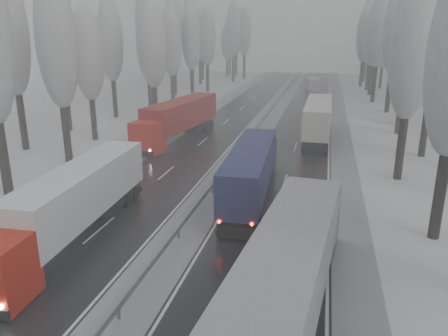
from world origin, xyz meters
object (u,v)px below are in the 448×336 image
at_px(truck_cream_box, 318,116).
at_px(truck_red_red, 178,118).
at_px(truck_red_white, 73,201).
at_px(truck_blue_box, 252,167).
at_px(box_truck_distant, 312,84).
at_px(truck_grey_tarp, 293,263).

xyz_separation_m(truck_cream_box, truck_red_red, (-15.60, -4.79, 0.02)).
bearing_deg(truck_red_white, truck_cream_box, 63.68).
distance_m(truck_blue_box, truck_red_white, 12.94).
relative_size(truck_cream_box, truck_red_white, 1.06).
xyz_separation_m(truck_cream_box, box_truck_distant, (-2.23, 44.15, -1.18)).
xyz_separation_m(truck_blue_box, truck_cream_box, (4.26, 20.96, 0.20)).
xyz_separation_m(truck_blue_box, truck_red_white, (-9.11, -9.18, 0.04)).
bearing_deg(truck_cream_box, box_truck_distant, 93.30).
height_order(truck_blue_box, truck_red_red, truck_red_red).
distance_m(truck_grey_tarp, truck_blue_box, 14.35).
distance_m(box_truck_distant, truck_red_white, 75.13).
bearing_deg(truck_red_white, truck_grey_tarp, -21.58).
relative_size(box_truck_distant, truck_red_white, 0.47).
height_order(truck_blue_box, truck_red_white, truck_red_white).
bearing_deg(truck_blue_box, box_truck_distant, 85.87).
bearing_deg(truck_cream_box, truck_grey_tarp, -89.92).
bearing_deg(truck_cream_box, truck_red_red, -162.51).
bearing_deg(box_truck_distant, truck_blue_box, -99.75).
xyz_separation_m(box_truck_distant, truck_red_red, (-13.37, -48.94, 1.19)).
relative_size(truck_blue_box, box_truck_distant, 2.08).
height_order(truck_cream_box, truck_red_red, truck_red_red).
bearing_deg(truck_grey_tarp, truck_cream_box, 95.34).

